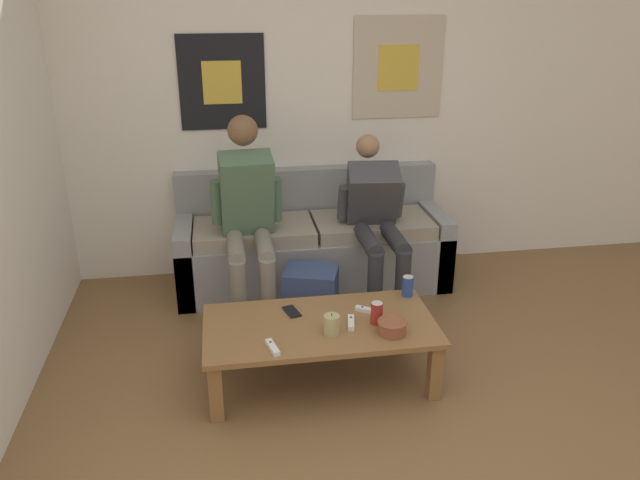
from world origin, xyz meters
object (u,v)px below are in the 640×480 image
(drink_can_blue, at_px, (408,286))
(drink_can_red, at_px, (377,313))
(game_controller_near_left, at_px, (351,322))
(game_controller_far_center, at_px, (368,310))
(backpack, at_px, (311,300))
(couch, at_px, (312,246))
(game_controller_near_right, at_px, (273,347))
(cell_phone, at_px, (292,311))
(coffee_table, at_px, (320,332))
(person_seated_teen, at_px, (376,217))
(person_seated_adult, at_px, (248,212))
(ceramic_bowl, at_px, (392,326))
(pillar_candle, at_px, (332,325))

(drink_can_blue, height_order, drink_can_red, same)
(game_controller_near_left, distance_m, game_controller_far_center, 0.17)
(backpack, bearing_deg, game_controller_far_center, -63.99)
(couch, distance_m, backpack, 0.66)
(drink_can_red, bearing_deg, game_controller_near_right, -163.31)
(couch, height_order, cell_phone, couch)
(coffee_table, distance_m, cell_phone, 0.21)
(person_seated_teen, relative_size, backpack, 2.78)
(drink_can_blue, relative_size, cell_phone, 0.83)
(person_seated_teen, bearing_deg, game_controller_near_right, -125.53)
(person_seated_adult, relative_size, game_controller_near_right, 8.69)
(game_controller_far_center, bearing_deg, drink_can_blue, 30.05)
(backpack, distance_m, ceramic_bowl, 0.84)
(coffee_table, relative_size, game_controller_near_right, 8.49)
(ceramic_bowl, bearing_deg, game_controller_near_left, 147.47)
(backpack, distance_m, cell_phone, 0.50)
(drink_can_blue, distance_m, drink_can_red, 0.39)
(coffee_table, xyz_separation_m, ceramic_bowl, (0.36, -0.16, 0.09))
(cell_phone, bearing_deg, drink_can_red, -23.82)
(coffee_table, relative_size, game_controller_near_left, 8.50)
(coffee_table, height_order, person_seated_adult, person_seated_adult)
(game_controller_near_left, bearing_deg, drink_can_red, -3.65)
(person_seated_teen, bearing_deg, cell_phone, -131.15)
(backpack, bearing_deg, drink_can_blue, -33.45)
(game_controller_far_center, xyz_separation_m, cell_phone, (-0.42, 0.07, -0.01))
(couch, xyz_separation_m, drink_can_red, (0.16, -1.28, 0.13))
(person_seated_adult, distance_m, cell_phone, 0.85)
(couch, bearing_deg, person_seated_teen, -40.23)
(cell_phone, bearing_deg, person_seated_teen, 48.85)
(ceramic_bowl, xyz_separation_m, game_controller_near_left, (-0.19, 0.12, -0.03))
(game_controller_near_left, bearing_deg, cell_phone, 148.37)
(person_seated_teen, relative_size, cell_phone, 7.45)
(backpack, bearing_deg, cell_phone, -111.20)
(pillar_candle, bearing_deg, person_seated_teen, 64.61)
(couch, distance_m, ceramic_bowl, 1.42)
(coffee_table, bearing_deg, person_seated_teen, 59.81)
(couch, relative_size, drink_can_blue, 15.61)
(pillar_candle, distance_m, cell_phone, 0.32)
(couch, bearing_deg, game_controller_near_left, -89.05)
(cell_phone, bearing_deg, backpack, 68.80)
(person_seated_teen, relative_size, drink_can_red, 8.94)
(person_seated_teen, height_order, game_controller_far_center, person_seated_teen)
(couch, relative_size, drink_can_red, 15.61)
(ceramic_bowl, xyz_separation_m, drink_can_blue, (0.20, 0.40, 0.02))
(coffee_table, distance_m, drink_can_blue, 0.62)
(person_seated_teen, bearing_deg, person_seated_adult, -179.69)
(coffee_table, distance_m, person_seated_teen, 1.10)
(backpack, xyz_separation_m, drink_can_red, (0.27, -0.64, 0.23))
(game_controller_near_left, height_order, game_controller_far_center, same)
(game_controller_near_right, height_order, cell_phone, game_controller_near_right)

